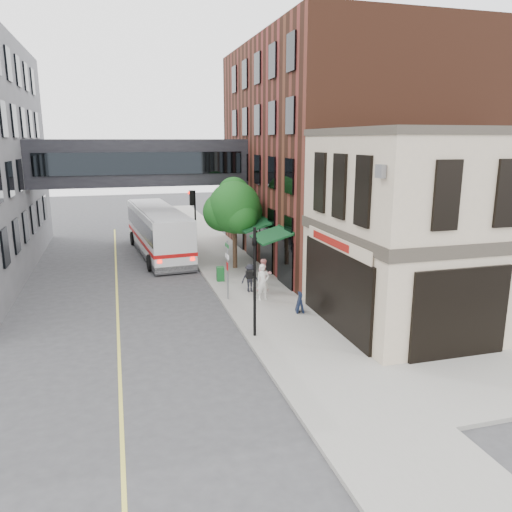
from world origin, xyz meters
TOP-DOWN VIEW (x-y plane):
  - ground at (0.00, 0.00)m, footprint 120.00×120.00m
  - sidewalk_main at (2.00, 14.00)m, footprint 4.00×60.00m
  - corner_building at (8.97, 2.00)m, footprint 10.19×8.12m
  - brick_building at (9.98, 15.00)m, footprint 13.76×18.00m
  - skyway_bridge at (-3.00, 18.00)m, footprint 14.00×3.18m
  - traffic_signal_near at (0.37, 2.00)m, footprint 0.44×0.22m
  - traffic_signal_far at (0.26, 17.00)m, footprint 0.53×0.28m
  - street_sign_pole at (0.39, 7.00)m, footprint 0.08×0.75m
  - street_tree at (2.19, 13.22)m, footprint 3.80×3.20m
  - lane_marking at (-5.00, 10.00)m, footprint 0.12×40.00m
  - bus at (-2.00, 18.70)m, footprint 3.74×12.26m
  - pedestrian_a at (2.07, 6.41)m, footprint 0.73×0.53m
  - pedestrian_b at (2.55, 7.79)m, footprint 0.98×0.84m
  - pedestrian_c at (1.79, 7.87)m, footprint 1.01×0.63m
  - newspaper_box at (0.70, 10.31)m, footprint 0.43×0.38m
  - sandwich_board at (3.19, 4.16)m, footprint 0.44×0.58m

SIDE VIEW (x-z plane):
  - ground at x=0.00m, z-range 0.00..0.00m
  - lane_marking at x=-5.00m, z-range 0.00..0.01m
  - sidewalk_main at x=2.00m, z-range 0.00..0.15m
  - newspaper_box at x=0.70m, z-range 0.15..0.97m
  - sandwich_board at x=3.19m, z-range 0.15..1.08m
  - pedestrian_c at x=1.79m, z-range 0.15..1.65m
  - pedestrian_b at x=2.55m, z-range 0.15..1.90m
  - pedestrian_a at x=2.07m, z-range 0.15..1.98m
  - bus at x=-2.00m, z-range 0.20..3.44m
  - street_sign_pole at x=0.39m, z-range 0.43..3.43m
  - traffic_signal_near at x=0.37m, z-range 0.68..5.28m
  - traffic_signal_far at x=0.26m, z-range 1.09..5.59m
  - street_tree at x=2.19m, z-range 1.11..6.71m
  - corner_building at x=8.97m, z-range -0.01..8.44m
  - skyway_bridge at x=-3.00m, z-range 5.00..8.00m
  - brick_building at x=9.98m, z-range -0.01..13.99m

